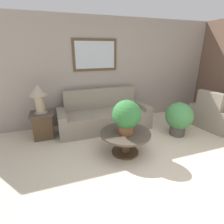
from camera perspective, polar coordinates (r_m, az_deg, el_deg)
ground_plane at (r=2.95m, az=21.33°, el=-21.03°), size 20.00×20.00×0.00m
wall_back at (r=4.68m, az=0.94°, el=13.11°), size 7.50×0.09×2.60m
couch_main at (r=4.33m, az=-2.64°, el=-1.37°), size 2.20×0.85×0.94m
armchair at (r=5.07m, az=30.64°, el=-1.08°), size 1.02×1.10×0.94m
coffee_table at (r=3.28m, az=4.40°, el=-8.41°), size 0.93×0.93×0.43m
side_table at (r=4.14m, az=-21.60°, el=-3.88°), size 0.48×0.48×0.58m
table_lamp at (r=3.93m, az=-22.86°, el=5.32°), size 0.36×0.36×0.62m
potted_plant_on_table at (r=3.07m, az=4.79°, el=-1.18°), size 0.51×0.51×0.62m
potted_plant_floor at (r=4.18m, az=21.02°, el=-1.64°), size 0.60×0.60×0.76m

